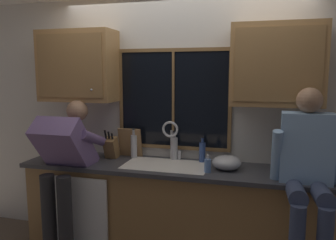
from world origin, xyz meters
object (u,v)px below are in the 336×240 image
bottle_amber_small (174,148)px  mixing_bowl (227,163)px  person_standing (65,164)px  cutting_board (130,143)px  bottle_tall_clear (202,152)px  person_sitting_on_counter (308,163)px  knife_block (111,148)px  bottle_green_glass (134,146)px  soap_dispenser (208,165)px

bottle_amber_small → mixing_bowl: bearing=-20.3°
person_standing → cutting_board: (0.46, 0.51, 0.12)m
person_standing → cutting_board: bearing=48.5°
person_standing → mixing_bowl: 1.51m
person_standing → cutting_board: person_standing is taller
bottle_tall_clear → cutting_board: bearing=178.8°
person_standing → bottle_amber_small: size_ratio=5.20×
mixing_bowl → bottle_tall_clear: size_ratio=1.05×
person_sitting_on_counter → knife_block: size_ratio=3.92×
person_standing → bottle_green_glass: person_standing is taller
mixing_bowl → soap_dispenser: size_ratio=1.59×
mixing_bowl → soap_dispenser: (-0.15, -0.15, 0.00)m
bottle_tall_clear → knife_block: bearing=-174.1°
person_sitting_on_counter → soap_dispenser: person_sitting_on_counter is taller
person_sitting_on_counter → cutting_board: size_ratio=4.11×
bottle_tall_clear → bottle_green_glass: bearing=-178.8°
bottle_green_glass → knife_block: bearing=-159.8°
knife_block → bottle_green_glass: bearing=20.2°
cutting_board → bottle_tall_clear: (0.76, -0.02, -0.05)m
bottle_green_glass → bottle_tall_clear: (0.71, 0.02, -0.02)m
person_sitting_on_counter → cutting_board: (-1.66, 0.49, -0.03)m
bottle_green_glass → person_sitting_on_counter: bearing=-15.8°
mixing_bowl → cutting_board: bearing=169.0°
person_standing → soap_dispenser: size_ratio=9.16×
person_sitting_on_counter → mixing_bowl: 0.72m
person_standing → knife_block: bearing=54.2°
knife_block → mixing_bowl: (1.18, -0.09, -0.05)m
person_sitting_on_counter → bottle_amber_small: bearing=157.6°
person_standing → bottle_tall_clear: bearing=22.2°
soap_dispenser → bottle_tall_clear: bottle_tall_clear is taller
bottle_green_glass → bottle_tall_clear: bottle_green_glass is taller
bottle_tall_clear → bottle_amber_small: size_ratio=0.86×
mixing_bowl → bottle_tall_clear: bottle_tall_clear is taller
bottle_tall_clear → bottle_amber_small: bearing=176.4°
knife_block → bottle_tall_clear: bearing=5.9°
cutting_board → bottle_green_glass: size_ratio=1.00×
person_standing → bottle_green_glass: 0.71m
mixing_bowl → bottle_tall_clear: (-0.26, 0.18, 0.04)m
cutting_board → bottle_green_glass: bottle_green_glass is taller
person_standing → knife_block: (0.29, 0.40, 0.08)m
knife_block → bottle_amber_small: size_ratio=1.10×
knife_block → mixing_bowl: knife_block is taller
cutting_board → bottle_green_glass: bearing=-30.7°
cutting_board → person_standing: bearing=-131.5°
mixing_bowl → bottle_green_glass: bearing=170.2°
bottle_amber_small → soap_dispenser: bearing=-41.8°
mixing_bowl → person_sitting_on_counter: bearing=-24.2°
knife_block → soap_dispenser: bearing=-12.8°
soap_dispenser → bottle_amber_small: 0.53m
bottle_green_glass → mixing_bowl: bearing=-9.8°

